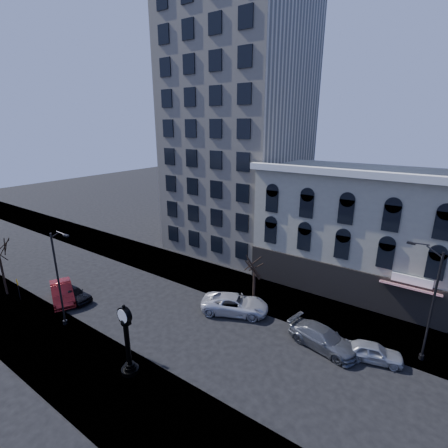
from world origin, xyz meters
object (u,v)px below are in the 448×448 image
Objects in this scene: street_clock at (127,343)px; warning_sign at (18,286)px; car_near_a at (72,294)px; street_lamp_near at (59,254)px; car_near_b at (62,292)px.

street_clock is 2.28× the size of warning_sign.
warning_sign reaches higher than car_near_a.
warning_sign is at bearing 178.17° from street_lamp_near.
street_clock is at bearing 12.00° from warning_sign.
car_near_a is 0.99m from car_near_b.
street_clock is at bearing -77.33° from car_near_b.
warning_sign is (-16.03, 0.23, -0.77)m from street_clock.
car_near_a is (-12.08, 3.14, -1.73)m from street_clock.
street_clock reaches higher than car_near_b.
car_near_a is at bearing 49.23° from warning_sign.
street_lamp_near reaches higher than warning_sign.
street_lamp_near is (-8.22, 0.58, 4.10)m from street_clock.
street_lamp_near is 9.21m from warning_sign.
street_lamp_near is at bearing -128.96° from car_near_a.
street_lamp_near is 7.69m from car_near_b.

